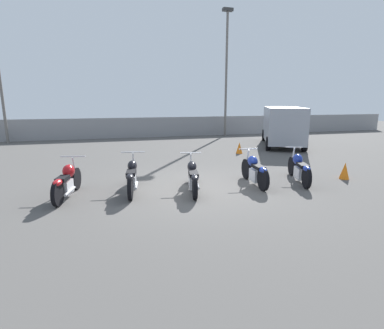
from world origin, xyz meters
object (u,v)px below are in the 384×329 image
(traffic_cone_near, at_px, (239,148))
(traffic_cone_far, at_px, (345,171))
(motorcycle_slot_1, at_px, (132,177))
(motorcycle_slot_2, at_px, (193,176))
(parked_van, at_px, (283,124))
(motorcycle_slot_4, at_px, (299,168))
(motorcycle_slot_3, at_px, (255,170))
(light_pole_left, at_px, (226,64))
(motorcycle_slot_0, at_px, (67,181))

(traffic_cone_near, xyz_separation_m, traffic_cone_far, (1.34, -5.32, 0.00))
(motorcycle_slot_1, height_order, traffic_cone_far, motorcycle_slot_1)
(motorcycle_slot_2, height_order, parked_van, parked_van)
(motorcycle_slot_4, bearing_deg, motorcycle_slot_3, -163.91)
(motorcycle_slot_4, bearing_deg, motorcycle_slot_2, -160.72)
(light_pole_left, relative_size, traffic_cone_near, 15.76)
(motorcycle_slot_1, xyz_separation_m, traffic_cone_far, (6.79, -0.42, -0.17))
(motorcycle_slot_4, xyz_separation_m, traffic_cone_far, (1.64, -0.11, -0.16))
(light_pole_left, relative_size, motorcycle_slot_3, 4.23)
(motorcycle_slot_0, relative_size, parked_van, 0.38)
(motorcycle_slot_2, height_order, motorcycle_slot_4, motorcycle_slot_4)
(light_pole_left, relative_size, traffic_cone_far, 15.74)
(motorcycle_slot_0, xyz_separation_m, motorcycle_slot_4, (6.84, -0.25, -0.00))
(parked_van, bearing_deg, motorcycle_slot_2, -110.23)
(motorcycle_slot_2, relative_size, traffic_cone_far, 4.00)
(motorcycle_slot_3, xyz_separation_m, motorcycle_slot_4, (1.51, -0.06, -0.01))
(motorcycle_slot_3, relative_size, traffic_cone_far, 3.73)
(motorcycle_slot_4, relative_size, traffic_cone_far, 3.94)
(motorcycle_slot_1, bearing_deg, traffic_cone_near, 50.38)
(motorcycle_slot_1, relative_size, motorcycle_slot_2, 1.00)
(motorcycle_slot_4, bearing_deg, traffic_cone_near, 105.08)
(light_pole_left, xyz_separation_m, traffic_cone_far, (-0.70, -12.36, -4.68))
(traffic_cone_far, bearing_deg, traffic_cone_near, 104.11)
(light_pole_left, bearing_deg, motorcycle_slot_3, -107.50)
(motorcycle_slot_2, xyz_separation_m, parked_van, (7.21, 7.04, 0.77))
(light_pole_left, distance_m, motorcycle_slot_1, 14.79)
(motorcycle_slot_1, distance_m, motorcycle_slot_2, 1.70)
(motorcycle_slot_1, height_order, motorcycle_slot_2, motorcycle_slot_1)
(motorcycle_slot_4, bearing_deg, motorcycle_slot_1, -165.09)
(motorcycle_slot_3, distance_m, traffic_cone_far, 3.16)
(motorcycle_slot_3, height_order, motorcycle_slot_4, motorcycle_slot_3)
(motorcycle_slot_2, relative_size, motorcycle_slot_3, 1.07)
(motorcycle_slot_3, xyz_separation_m, traffic_cone_near, (1.81, 5.15, -0.17))
(light_pole_left, height_order, motorcycle_slot_1, light_pole_left)
(motorcycle_slot_1, xyz_separation_m, traffic_cone_near, (5.45, 4.90, -0.17))
(motorcycle_slot_1, xyz_separation_m, motorcycle_slot_4, (5.15, -0.31, -0.00))
(light_pole_left, height_order, traffic_cone_far, light_pole_left)
(motorcycle_slot_2, xyz_separation_m, traffic_cone_near, (3.80, 5.26, -0.15))
(traffic_cone_far, bearing_deg, motorcycle_slot_4, 176.12)
(motorcycle_slot_3, height_order, parked_van, parked_van)
(light_pole_left, bearing_deg, motorcycle_slot_4, -100.79)
(traffic_cone_near, bearing_deg, motorcycle_slot_3, -109.36)
(motorcycle_slot_0, bearing_deg, motorcycle_slot_2, 6.89)
(motorcycle_slot_1, height_order, motorcycle_slot_4, motorcycle_slot_1)
(motorcycle_slot_0, bearing_deg, traffic_cone_far, 9.65)
(parked_van, xyz_separation_m, traffic_cone_far, (-2.08, -7.09, -0.92))
(parked_van, height_order, traffic_cone_far, parked_van)
(motorcycle_slot_3, relative_size, motorcycle_slot_4, 0.94)
(light_pole_left, distance_m, traffic_cone_far, 13.23)
(light_pole_left, bearing_deg, motorcycle_slot_2, -115.36)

